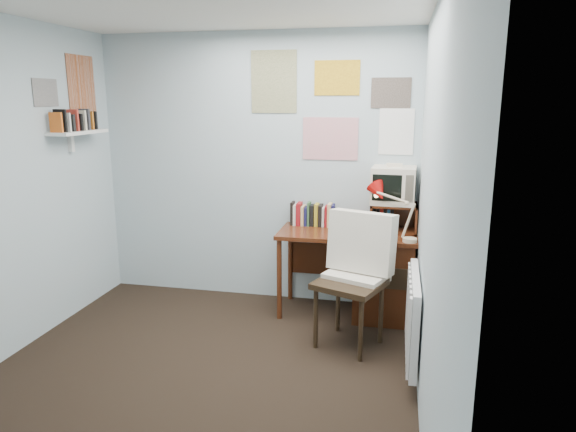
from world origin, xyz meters
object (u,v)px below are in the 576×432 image
desk_chair (350,284)px  wall_shelf (78,132)px  tv_riser (393,218)px  radiator (413,317)px  desk (377,273)px  crt_tv (394,183)px  desk_lamp (411,217)px

desk_chair → wall_shelf: size_ratio=1.64×
tv_riser → radiator: 1.15m
desk_chair → tv_riser: 0.87m
desk_chair → radiator: (0.48, -0.31, -0.09)m
desk → crt_tv: crt_tv is taller
desk → tv_riser: 0.51m
tv_riser → crt_tv: bearing=119.6°
tv_riser → wall_shelf: size_ratio=0.65×
desk_lamp → wall_shelf: bearing=169.4°
radiator → desk: bearing=107.2°
desk_lamp → radiator: (0.03, -0.72, -0.55)m
wall_shelf → radiator: bearing=-10.9°
crt_tv → wall_shelf: bearing=-165.8°
desk_lamp → radiator: 0.91m
desk_lamp → crt_tv: size_ratio=1.13×
desk → tv_riser: (0.12, 0.11, 0.48)m
radiator → crt_tv: bearing=99.7°
desk → desk_lamp: bearing=-38.8°
tv_riser → crt_tv: (-0.01, 0.02, 0.30)m
wall_shelf → desk: bearing=8.4°
desk → wall_shelf: wall_shelf is taller
desk_chair → tv_riser: size_ratio=2.54×
desk_lamp → tv_riser: bearing=99.7°
desk → radiator: bearing=-72.8°
crt_tv → radiator: (0.18, -1.06, -0.77)m
wall_shelf → desk_chair: bearing=-5.7°
desk_lamp → radiator: size_ratio=0.52×
desk → radiator: desk is taller
desk_chair → radiator: 0.58m
desk → desk_chair: bearing=-106.9°
desk_chair → desk_lamp: 0.76m
desk_lamp → crt_tv: bearing=100.0°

